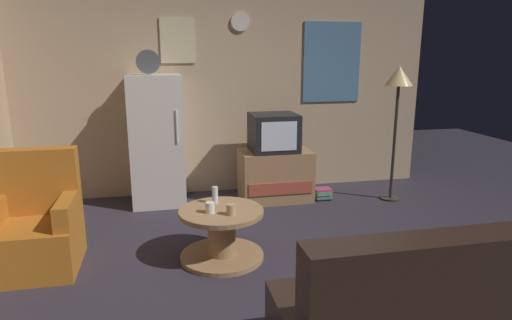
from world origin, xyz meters
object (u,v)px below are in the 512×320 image
object	(u,v)px
crt_tv	(274,133)
coffee_table	(222,234)
wine_glass	(215,195)
mug_ceramic_white	(210,208)
tv_stand	(275,175)
book_stack	(323,194)
mug_ceramic_tan	(231,210)
standing_lamp	(398,87)
fridge	(157,140)
armchair	(35,228)

from	to	relation	value
crt_tv	coffee_table	xyz separation A→B (m)	(-0.83, -1.45, -0.60)
wine_glass	mug_ceramic_white	xyz separation A→B (m)	(-0.07, -0.23, -0.03)
crt_tv	wine_glass	world-z (taller)	crt_tv
tv_stand	book_stack	world-z (taller)	tv_stand
tv_stand	mug_ceramic_tan	xyz separation A→B (m)	(-0.79, -1.59, 0.19)
standing_lamp	mug_ceramic_tan	world-z (taller)	standing_lamp
fridge	standing_lamp	bearing A→B (deg)	-9.82
fridge	mug_ceramic_tan	size ratio (longest dim) A/B	19.67
fridge	mug_ceramic_tan	world-z (taller)	fridge
wine_glass	armchair	size ratio (longest dim) A/B	0.16
coffee_table	wine_glass	bearing A→B (deg)	98.91
coffee_table	mug_ceramic_tan	bearing A→B (deg)	-65.28
mug_ceramic_tan	book_stack	world-z (taller)	mug_ceramic_tan
coffee_table	wine_glass	size ratio (longest dim) A/B	4.80
crt_tv	wine_glass	size ratio (longest dim) A/B	3.60
crt_tv	book_stack	size ratio (longest dim) A/B	2.57
tv_stand	crt_tv	world-z (taller)	crt_tv
book_stack	crt_tv	bearing A→B (deg)	168.50
standing_lamp	armchair	xyz separation A→B (m)	(-3.75, -0.98, -1.02)
standing_lamp	wine_glass	size ratio (longest dim) A/B	10.60
standing_lamp	fridge	bearing A→B (deg)	170.18
standing_lamp	wine_glass	bearing A→B (deg)	-156.47
armchair	book_stack	xyz separation A→B (m)	(2.94, 1.14, -0.27)
mug_ceramic_white	book_stack	world-z (taller)	mug_ceramic_white
crt_tv	standing_lamp	xyz separation A→B (m)	(1.40, -0.28, 0.53)
wine_glass	mug_ceramic_tan	bearing A→B (deg)	-73.99
mug_ceramic_white	book_stack	xyz separation A→B (m)	(1.52, 1.38, -0.42)
fridge	mug_ceramic_white	world-z (taller)	fridge
wine_glass	coffee_table	bearing A→B (deg)	-81.09
tv_stand	wine_glass	xyz separation A→B (m)	(-0.88, -1.27, 0.22)
mug_ceramic_white	mug_ceramic_tan	xyz separation A→B (m)	(0.16, -0.08, 0.00)
standing_lamp	armchair	distance (m)	4.01
fridge	mug_ceramic_white	bearing A→B (deg)	-76.12
wine_glass	armchair	xyz separation A→B (m)	(-1.49, 0.00, -0.18)
coffee_table	armchair	xyz separation A→B (m)	(-1.52, 0.18, 0.12)
armchair	standing_lamp	bearing A→B (deg)	14.65
fridge	armchair	distance (m)	1.82
tv_stand	coffee_table	world-z (taller)	tv_stand
fridge	mug_ceramic_tan	bearing A→B (deg)	-71.90
armchair	crt_tv	bearing A→B (deg)	28.32
standing_lamp	mug_ceramic_tan	size ratio (longest dim) A/B	17.67
mug_ceramic_tan	wine_glass	bearing A→B (deg)	106.01
armchair	mug_ceramic_tan	bearing A→B (deg)	-11.47
standing_lamp	mug_ceramic_tan	distance (m)	2.67
armchair	book_stack	bearing A→B (deg)	21.27
tv_stand	coffee_table	xyz separation A→B (m)	(-0.85, -1.45, -0.08)
standing_lamp	mug_ceramic_tan	bearing A→B (deg)	-149.01
fridge	wine_glass	world-z (taller)	fridge
wine_glass	fridge	bearing A→B (deg)	108.55
tv_stand	crt_tv	bearing A→B (deg)	-177.81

